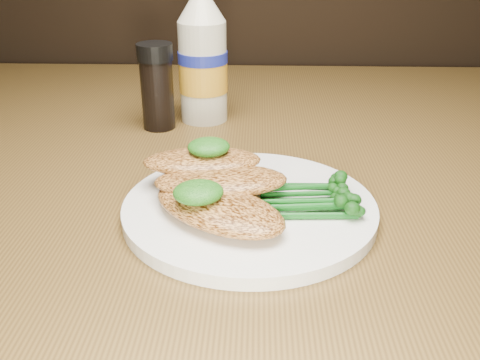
{
  "coord_description": "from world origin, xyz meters",
  "views": [
    {
      "loc": [
        0.08,
        0.39,
        1.01
      ],
      "look_at": [
        0.07,
        0.85,
        0.79
      ],
      "focal_mm": 40.35,
      "sensor_mm": 36.0,
      "label": 1
    }
  ],
  "objects_px": {
    "plate": "(250,208)",
    "pepper_grinder": "(157,87)",
    "mayo_bottle": "(203,52)",
    "dining_table": "(204,356)"
  },
  "relations": [
    {
      "from": "plate",
      "to": "mayo_bottle",
      "type": "xyz_separation_m",
      "value": [
        -0.07,
        0.28,
        0.09
      ]
    },
    {
      "from": "plate",
      "to": "mayo_bottle",
      "type": "height_order",
      "value": "mayo_bottle"
    },
    {
      "from": "dining_table",
      "to": "plate",
      "type": "xyz_separation_m",
      "value": [
        0.08,
        -0.2,
        0.38
      ]
    },
    {
      "from": "plate",
      "to": "mayo_bottle",
      "type": "distance_m",
      "value": 0.3
    },
    {
      "from": "plate",
      "to": "pepper_grinder",
      "type": "distance_m",
      "value": 0.28
    },
    {
      "from": "plate",
      "to": "dining_table",
      "type": "bearing_deg",
      "value": 110.9
    },
    {
      "from": "mayo_bottle",
      "to": "pepper_grinder",
      "type": "relative_size",
      "value": 1.67
    },
    {
      "from": "pepper_grinder",
      "to": "plate",
      "type": "bearing_deg",
      "value": -61.71
    },
    {
      "from": "dining_table",
      "to": "mayo_bottle",
      "type": "xyz_separation_m",
      "value": [
        0.0,
        0.08,
        0.47
      ]
    },
    {
      "from": "plate",
      "to": "pepper_grinder",
      "type": "height_order",
      "value": "pepper_grinder"
    }
  ]
}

